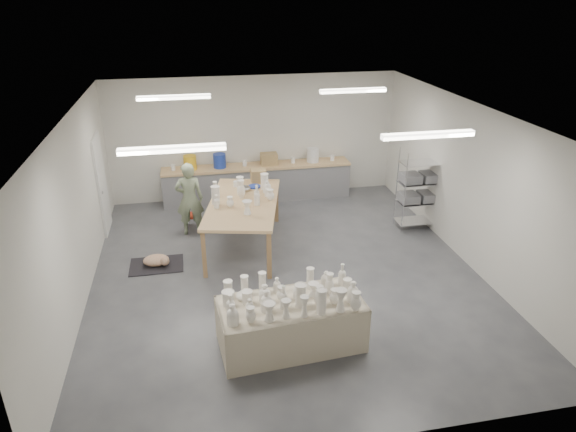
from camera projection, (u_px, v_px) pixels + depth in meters
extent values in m
plane|color=#424449|center=(286.00, 272.00, 9.59)|extent=(8.00, 8.00, 0.00)
cube|color=white|center=(285.00, 114.00, 8.36)|extent=(7.00, 8.00, 0.02)
cube|color=silver|center=(255.00, 138.00, 12.55)|extent=(7.00, 0.02, 3.00)
cube|color=silver|center=(358.00, 339.00, 5.39)|extent=(7.00, 0.02, 3.00)
cube|color=silver|center=(75.00, 214.00, 8.35)|extent=(0.02, 8.00, 3.00)
cube|color=silver|center=(469.00, 185.00, 9.59)|extent=(0.02, 8.00, 3.00)
cube|color=white|center=(102.00, 184.00, 10.87)|extent=(0.05, 0.90, 2.10)
cube|color=white|center=(172.00, 149.00, 6.72)|extent=(1.40, 0.12, 0.08)
cube|color=white|center=(428.00, 135.00, 7.36)|extent=(1.40, 0.12, 0.08)
cube|color=white|center=(174.00, 97.00, 9.85)|extent=(1.40, 0.12, 0.08)
cube|color=white|center=(353.00, 90.00, 10.49)|extent=(1.40, 0.12, 0.08)
cube|color=tan|center=(257.00, 166.00, 12.52)|extent=(4.60, 0.60, 0.06)
cube|color=slate|center=(257.00, 184.00, 12.71)|extent=(4.60, 0.55, 0.84)
cylinder|color=yellow|center=(190.00, 163.00, 12.16)|extent=(0.30, 0.30, 0.34)
cylinder|color=#1E37A2|center=(220.00, 161.00, 12.28)|extent=(0.30, 0.30, 0.34)
cylinder|color=white|center=(313.00, 155.00, 12.69)|extent=(0.30, 0.30, 0.34)
cube|color=#977649|center=(269.00, 159.00, 12.51)|extent=(0.40, 0.30, 0.28)
cylinder|color=white|center=(173.00, 168.00, 12.13)|extent=(0.10, 0.10, 0.14)
cylinder|color=white|center=(245.00, 163.00, 12.43)|extent=(0.10, 0.10, 0.14)
cylinder|color=white|center=(293.00, 160.00, 12.64)|extent=(0.10, 0.10, 0.14)
cylinder|color=white|center=(332.00, 158.00, 12.82)|extent=(0.10, 0.10, 0.14)
cylinder|color=silver|center=(405.00, 194.00, 10.77)|extent=(0.02, 0.02, 1.80)
cylinder|color=silver|center=(442.00, 191.00, 10.92)|extent=(0.02, 0.02, 1.80)
cylinder|color=silver|center=(397.00, 187.00, 11.16)|extent=(0.02, 0.02, 1.80)
cylinder|color=silver|center=(433.00, 184.00, 11.31)|extent=(0.02, 0.02, 1.80)
cube|color=silver|center=(415.00, 221.00, 11.35)|extent=(0.88, 0.48, 0.02)
cube|color=silver|center=(418.00, 202.00, 11.16)|extent=(0.88, 0.48, 0.02)
cube|color=silver|center=(420.00, 183.00, 10.98)|extent=(0.88, 0.48, 0.02)
cube|color=silver|center=(422.00, 162.00, 10.79)|extent=(0.88, 0.48, 0.02)
cube|color=slate|center=(409.00, 198.00, 11.07)|extent=(0.38, 0.42, 0.18)
cube|color=slate|center=(428.00, 196.00, 11.15)|extent=(0.38, 0.42, 0.18)
cube|color=slate|center=(411.00, 178.00, 10.89)|extent=(0.38, 0.42, 0.18)
cube|color=slate|center=(430.00, 177.00, 10.97)|extent=(0.38, 0.42, 0.18)
cube|color=olive|center=(291.00, 327.00, 7.54)|extent=(1.91, 0.98, 0.63)
cube|color=#C3B897|center=(291.00, 304.00, 7.38)|extent=(2.16, 1.15, 0.03)
cube|color=#C3B897|center=(298.00, 344.00, 7.09)|extent=(2.08, 0.19, 0.73)
cube|color=#C3B897|center=(285.00, 306.00, 7.94)|extent=(2.08, 0.19, 0.73)
cube|color=tan|center=(243.00, 203.00, 10.17)|extent=(1.88, 2.87, 0.06)
cube|color=olive|center=(219.00, 258.00, 9.15)|extent=(0.08, 0.08, 0.93)
cube|color=olive|center=(284.00, 252.00, 9.36)|extent=(0.08, 0.08, 0.93)
cube|color=olive|center=(211.00, 204.00, 11.39)|extent=(0.08, 0.08, 0.93)
cube|color=olive|center=(264.00, 200.00, 11.60)|extent=(0.08, 0.08, 0.93)
ellipsoid|color=silver|center=(244.00, 188.00, 10.70)|extent=(0.26, 0.26, 0.12)
cylinder|color=#1E37A2|center=(254.00, 186.00, 10.90)|extent=(0.26, 0.26, 0.03)
cylinder|color=white|center=(236.00, 184.00, 10.90)|extent=(0.11, 0.11, 0.12)
cube|color=#977649|center=(258.00, 176.00, 11.13)|extent=(0.32, 0.26, 0.28)
cube|color=black|center=(157.00, 265.00, 9.82)|extent=(1.00, 0.70, 0.02)
ellipsoid|color=white|center=(156.00, 260.00, 9.77)|extent=(0.51, 0.37, 0.21)
sphere|color=white|center=(165.00, 261.00, 9.70)|extent=(0.18, 0.18, 0.18)
imported|color=gray|center=(190.00, 199.00, 10.79)|extent=(0.60, 0.42, 1.60)
cylinder|color=#A92D18|center=(191.00, 215.00, 11.24)|extent=(0.39, 0.39, 0.04)
cylinder|color=silver|center=(198.00, 222.00, 11.30)|extent=(0.02, 0.02, 0.29)
cylinder|color=silver|center=(189.00, 220.00, 11.41)|extent=(0.02, 0.02, 0.29)
cylinder|color=silver|center=(188.00, 224.00, 11.19)|extent=(0.02, 0.02, 0.29)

